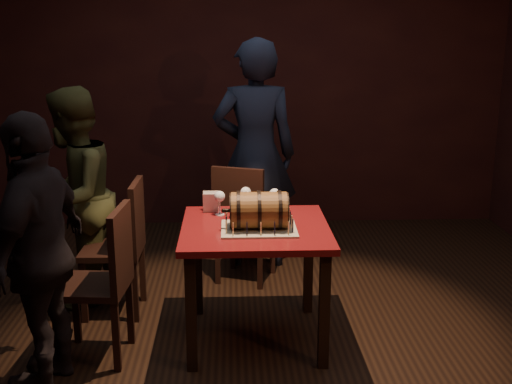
% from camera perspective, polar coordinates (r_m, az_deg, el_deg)
% --- Properties ---
extents(room_shell, '(5.04, 5.04, 2.80)m').
position_cam_1_polar(room_shell, '(3.79, 0.19, 6.41)').
color(room_shell, black).
rests_on(room_shell, ground).
extents(pub_table, '(0.90, 0.90, 0.75)m').
position_cam_1_polar(pub_table, '(3.96, -0.06, -4.55)').
color(pub_table, '#550E12').
rests_on(pub_table, ground).
extents(cake_board, '(0.45, 0.35, 0.01)m').
position_cam_1_polar(cake_board, '(3.85, 0.26, -3.28)').
color(cake_board, '#9D957E').
rests_on(cake_board, pub_table).
extents(barrel_cake, '(0.40, 0.24, 0.24)m').
position_cam_1_polar(barrel_cake, '(3.82, 0.25, -1.63)').
color(barrel_cake, brown).
rests_on(barrel_cake, cake_board).
extents(birthday_candles, '(0.40, 0.30, 0.09)m').
position_cam_1_polar(birthday_candles, '(3.84, 0.26, -2.62)').
color(birthday_candles, '#F9DA94').
rests_on(birthday_candles, cake_board).
extents(wine_glass_left, '(0.07, 0.07, 0.16)m').
position_cam_1_polar(wine_glass_left, '(4.12, -3.26, -0.49)').
color(wine_glass_left, silver).
rests_on(wine_glass_left, pub_table).
extents(wine_glass_mid, '(0.07, 0.07, 0.16)m').
position_cam_1_polar(wine_glass_mid, '(4.22, -0.92, -0.13)').
color(wine_glass_mid, silver).
rests_on(wine_glass_mid, pub_table).
extents(wine_glass_right, '(0.07, 0.07, 0.16)m').
position_cam_1_polar(wine_glass_right, '(4.18, 1.66, -0.27)').
color(wine_glass_right, silver).
rests_on(wine_glass_right, pub_table).
extents(pint_of_ale, '(0.07, 0.07, 0.15)m').
position_cam_1_polar(pint_of_ale, '(4.07, -1.77, -1.33)').
color(pint_of_ale, silver).
rests_on(pint_of_ale, pub_table).
extents(menu_card, '(0.10, 0.05, 0.13)m').
position_cam_1_polar(menu_card, '(4.21, -4.05, -0.92)').
color(menu_card, white).
rests_on(menu_card, pub_table).
extents(chair_back, '(0.51, 0.51, 0.93)m').
position_cam_1_polar(chair_back, '(4.88, -1.24, -2.29)').
color(chair_back, black).
rests_on(chair_back, ground).
extents(chair_left_rear, '(0.41, 0.41, 0.93)m').
position_cam_1_polar(chair_left_rear, '(4.47, -11.70, -4.20)').
color(chair_left_rear, black).
rests_on(chair_left_rear, ground).
extents(chair_left_front, '(0.43, 0.43, 0.93)m').
position_cam_1_polar(chair_left_front, '(3.88, -13.23, -7.20)').
color(chair_left_front, black).
rests_on(chair_left_front, ground).
extents(person_back, '(0.68, 0.45, 1.85)m').
position_cam_1_polar(person_back, '(5.18, -0.11, 3.34)').
color(person_back, black).
rests_on(person_back, ground).
extents(person_left_rear, '(0.72, 0.85, 1.54)m').
position_cam_1_polar(person_left_rear, '(4.66, -15.90, -0.49)').
color(person_left_rear, '#424321').
rests_on(person_left_rear, ground).
extents(person_left_front, '(0.55, 0.95, 1.53)m').
position_cam_1_polar(person_left_front, '(3.61, -18.67, -5.19)').
color(person_left_front, black).
rests_on(person_left_front, ground).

